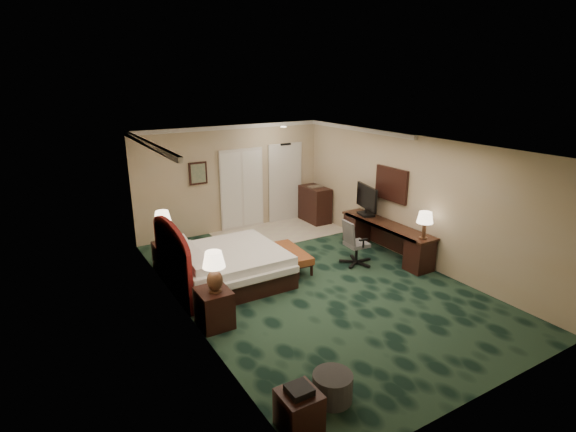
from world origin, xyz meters
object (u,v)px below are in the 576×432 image
desk (386,239)px  tv (367,200)px  bed_bench (292,259)px  nightstand_near (214,308)px  desk_chair (357,242)px  nightstand_far (166,256)px  lamp_near (214,272)px  bed (229,267)px  minibar (315,204)px  ottoman (332,387)px  lamp_far (163,227)px  side_table (299,411)px

desk → tv: 1.03m
bed_bench → nightstand_near: bearing=-145.3°
tv → desk_chair: 1.36m
tv → desk: bearing=-77.5°
nightstand_far → lamp_near: lamp_near is taller
nightstand_far → desk_chair: size_ratio=0.57×
bed → minibar: 4.26m
bed → nightstand_near: (-0.84, -1.35, -0.01)m
bed_bench → desk: bearing=-6.2°
nightstand_near → nightstand_far: 2.59m
ottoman → desk_chair: 4.33m
nightstand_far → desk_chair: (3.56, -1.82, 0.21)m
nightstand_far → ottoman: size_ratio=1.13×
lamp_far → side_table: bearing=-90.1°
lamp_far → ottoman: bearing=-83.1°
side_table → nightstand_near: bearing=89.6°
lamp_far → desk: lamp_far is taller
desk → desk_chair: bearing=-174.8°
bed → desk: (3.59, -0.50, 0.04)m
nightstand_far → tv: bearing=-12.7°
lamp_far → ottoman: (0.61, -5.03, -0.73)m
side_table → minibar: 7.65m
bed → bed_bench: (1.39, -0.07, -0.12)m
ottoman → tv: 5.61m
lamp_near → minibar: 5.78m
desk_chair → bed: bearing=172.8°
bed_bench → ottoman: bed_bench is taller
nightstand_far → lamp_far: (0.01, 0.06, 0.62)m
bed → desk_chair: (2.70, -0.58, 0.17)m
nightstand_far → desk: 4.79m
ottoman → bed_bench: bearing=65.9°
nightstand_near → lamp_far: 2.71m
minibar → lamp_near: bearing=-140.0°
bed → lamp_near: bearing=-120.5°
desk → minibar: (-0.01, 2.80, 0.12)m
bed → lamp_far: 1.66m
lamp_near → tv: 4.74m
ottoman → minibar: bearing=57.6°
nightstand_near → side_table: bearing=-90.4°
tv → side_table: bearing=-123.2°
ottoman → minibar: 7.16m
lamp_near → desk: bearing=11.5°
ottoman → tv: bearing=45.8°
nightstand_near → nightstand_far: (-0.02, 2.59, -0.03)m
ottoman → lamp_near: bearing=104.0°
lamp_near → lamp_far: (-0.03, 2.70, -0.05)m
bed → ottoman: size_ratio=4.02×
nightstand_near → tv: bearing=19.5°
bed → ottoman: (-0.25, -3.74, -0.14)m
desk → desk_chair: (-0.90, -0.08, 0.13)m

